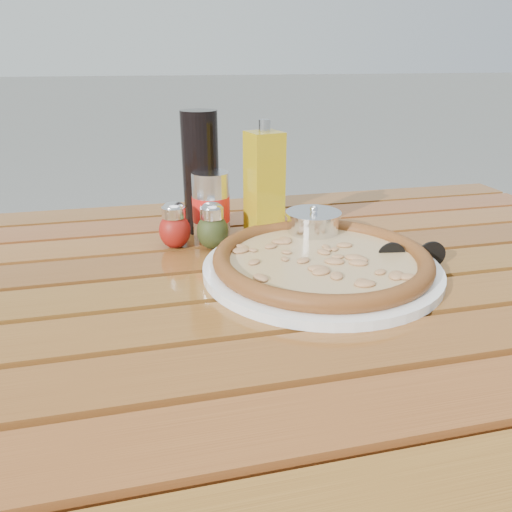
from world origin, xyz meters
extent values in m
cube|color=#351B0C|center=(0.64, 0.39, 0.35)|extent=(0.06, 0.06, 0.70)
cube|color=#3B1C0D|center=(0.00, 0.00, 0.70)|extent=(1.36, 0.86, 0.04)
cube|color=#5D2C10|center=(0.00, -0.30, 0.73)|extent=(1.40, 0.09, 0.03)
cube|color=#572C0F|center=(0.00, -0.20, 0.73)|extent=(1.40, 0.09, 0.03)
cube|color=#582E0F|center=(0.00, -0.10, 0.73)|extent=(1.40, 0.09, 0.03)
cube|color=#57300F|center=(0.00, 0.00, 0.73)|extent=(1.40, 0.09, 0.03)
cube|color=#4E270D|center=(0.00, 0.10, 0.73)|extent=(1.40, 0.09, 0.03)
cube|color=#5E3010|center=(0.00, 0.20, 0.73)|extent=(1.40, 0.09, 0.03)
cube|color=#5A2910|center=(0.00, 0.30, 0.73)|extent=(1.40, 0.09, 0.03)
cube|color=#542B0E|center=(0.00, 0.41, 0.73)|extent=(1.40, 0.09, 0.03)
cylinder|color=white|center=(0.10, 0.00, 0.76)|extent=(0.47, 0.47, 0.01)
cylinder|color=beige|center=(0.10, 0.00, 0.77)|extent=(0.38, 0.38, 0.01)
torus|color=black|center=(0.10, 0.00, 0.77)|extent=(0.41, 0.41, 0.03)
ellipsoid|color=#A21B12|center=(-0.11, 0.17, 0.78)|extent=(0.07, 0.07, 0.06)
cylinder|color=white|center=(-0.11, 0.17, 0.81)|extent=(0.05, 0.05, 0.02)
ellipsoid|color=white|center=(-0.11, 0.17, 0.82)|extent=(0.05, 0.05, 0.02)
ellipsoid|color=#364019|center=(-0.05, 0.15, 0.78)|extent=(0.07, 0.07, 0.06)
cylinder|color=silver|center=(-0.05, 0.15, 0.81)|extent=(0.05, 0.05, 0.02)
ellipsoid|color=silver|center=(-0.05, 0.15, 0.82)|extent=(0.05, 0.05, 0.02)
cylinder|color=black|center=(-0.05, 0.24, 0.86)|extent=(0.07, 0.07, 0.22)
cylinder|color=silver|center=(-0.04, 0.20, 0.81)|extent=(0.07, 0.07, 0.12)
cylinder|color=red|center=(-0.04, 0.20, 0.81)|extent=(0.07, 0.07, 0.04)
cube|color=#B09212|center=(0.05, 0.17, 0.84)|extent=(0.07, 0.07, 0.19)
cylinder|color=silver|center=(0.05, 0.17, 0.95)|extent=(0.02, 0.02, 0.02)
cylinder|color=silver|center=(0.13, 0.12, 0.78)|extent=(0.11, 0.11, 0.05)
cylinder|color=white|center=(0.13, 0.12, 0.81)|extent=(0.12, 0.12, 0.01)
sphere|color=silver|center=(0.13, 0.12, 0.81)|extent=(0.02, 0.02, 0.01)
cylinder|color=black|center=(0.21, 0.00, 0.77)|extent=(0.04, 0.01, 0.04)
cylinder|color=black|center=(0.28, -0.01, 0.77)|extent=(0.04, 0.01, 0.04)
cube|color=black|center=(0.24, 0.00, 0.77)|extent=(0.02, 0.01, 0.00)
cube|color=black|center=(0.24, 0.01, 0.75)|extent=(0.09, 0.02, 0.00)
cube|color=black|center=(0.26, 0.01, 0.75)|extent=(0.09, 0.02, 0.00)
camera|label=1|loc=(-0.16, -0.65, 1.06)|focal=35.00mm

